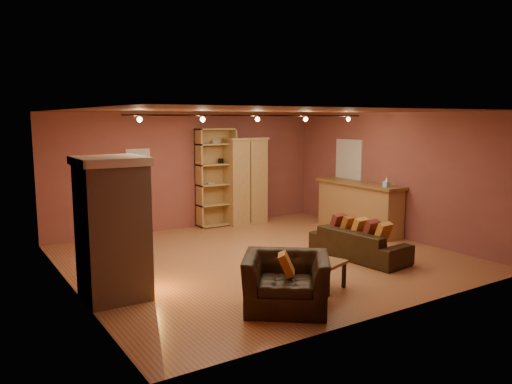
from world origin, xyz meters
TOP-DOWN VIEW (x-y plane):
  - floor at (0.00, 0.00)m, footprint 7.00×7.00m
  - ceiling at (0.00, 0.00)m, footprint 7.00×7.00m
  - back_wall at (0.00, 3.25)m, footprint 7.00×0.02m
  - left_wall at (-3.50, 0.00)m, footprint 0.02×6.50m
  - right_wall at (3.50, 0.00)m, footprint 0.02×6.50m
  - fireplace at (-3.04, -0.60)m, footprint 1.01×0.98m
  - back_window at (-1.30, 3.23)m, footprint 0.56×0.04m
  - bookcase at (0.62, 3.12)m, footprint 0.99×0.39m
  - armoire at (1.40, 2.97)m, footprint 1.08×0.62m
  - bar_counter at (3.20, 0.73)m, footprint 0.65×2.44m
  - tissue_box at (3.15, -0.15)m, footprint 0.12×0.12m
  - right_window at (3.47, 1.40)m, footprint 0.05×0.90m
  - loveseat at (1.54, -1.00)m, footprint 0.79×2.01m
  - armchair at (-1.13, -2.32)m, footprint 1.41×1.33m
  - coffee_table at (-0.16, -1.95)m, footprint 0.75×0.75m
  - track_rail at (0.00, 0.20)m, footprint 5.20×0.09m

SIDE VIEW (x-z plane):
  - floor at x=0.00m, z-range 0.00..0.00m
  - coffee_table at x=-0.16m, z-range 0.16..0.61m
  - loveseat at x=1.54m, z-range 0.00..0.80m
  - armchair at x=-1.13m, z-range 0.00..1.03m
  - bar_counter at x=3.20m, z-range 0.01..1.18m
  - fireplace at x=-3.04m, z-range 0.00..2.12m
  - armoire at x=1.40m, z-range 0.01..2.20m
  - bookcase at x=0.62m, z-range 0.02..2.45m
  - tissue_box at x=3.15m, z-range 1.15..1.37m
  - back_wall at x=0.00m, z-range 0.00..2.80m
  - left_wall at x=-3.50m, z-range 0.00..2.80m
  - right_wall at x=3.50m, z-range 0.00..2.80m
  - back_window at x=-1.30m, z-range 1.12..1.98m
  - right_window at x=3.47m, z-range 1.15..2.15m
  - track_rail at x=0.00m, z-range 2.62..2.75m
  - ceiling at x=0.00m, z-range 2.80..2.80m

